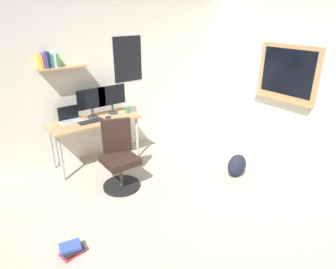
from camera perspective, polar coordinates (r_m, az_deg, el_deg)
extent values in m
plane|color=#ADA393|center=(3.80, 8.31, -14.99)|extent=(5.20, 5.20, 0.00)
cube|color=silver|center=(5.11, -10.77, 11.07)|extent=(5.00, 0.10, 2.60)
cube|color=tan|center=(4.62, -19.65, 12.08)|extent=(0.68, 0.20, 0.02)
cube|color=black|center=(5.15, -7.75, 14.18)|extent=(0.52, 0.01, 0.74)
cube|color=gold|center=(4.55, -23.42, 12.70)|extent=(0.04, 0.14, 0.18)
cube|color=#7A3D99|center=(4.56, -22.91, 12.96)|extent=(0.03, 0.14, 0.21)
cube|color=#3851B2|center=(4.57, -22.52, 13.03)|extent=(0.02, 0.14, 0.21)
cube|color=black|center=(4.58, -22.14, 13.19)|extent=(0.03, 0.14, 0.22)
cube|color=teal|center=(4.59, -21.64, 13.05)|extent=(0.04, 0.14, 0.18)
cube|color=silver|center=(4.60, -21.17, 13.39)|extent=(0.04, 0.14, 0.22)
cube|color=#3D934C|center=(4.61, -20.63, 13.25)|extent=(0.04, 0.14, 0.18)
cube|color=silver|center=(5.18, 29.11, 8.75)|extent=(0.10, 5.00, 2.60)
cube|color=tan|center=(5.44, 22.08, 11.07)|extent=(0.04, 1.10, 0.90)
cube|color=black|center=(5.43, 22.00, 11.06)|extent=(0.01, 0.94, 0.76)
cube|color=tan|center=(5.51, 21.11, 6.33)|extent=(0.12, 1.10, 0.03)
cube|color=tan|center=(4.73, -14.11, 2.60)|extent=(1.39, 0.57, 0.03)
cylinder|color=#B7B7BC|center=(4.50, -19.88, -4.44)|extent=(0.04, 0.04, 0.71)
cylinder|color=#B7B7BC|center=(4.94, -5.93, -0.58)|extent=(0.04, 0.04, 0.71)
cylinder|color=#B7B7BC|center=(4.89, -21.54, -2.42)|extent=(0.04, 0.04, 0.71)
cylinder|color=#B7B7BC|center=(5.30, -8.47, 0.99)|extent=(0.04, 0.04, 0.71)
cylinder|color=black|center=(4.30, -8.88, -9.68)|extent=(0.52, 0.52, 0.04)
cylinder|color=#4C4C51|center=(4.21, -9.04, -7.50)|extent=(0.05, 0.05, 0.34)
cube|color=black|center=(4.10, -9.23, -4.92)|extent=(0.44, 0.44, 0.09)
cube|color=black|center=(4.16, -9.88, -0.20)|extent=(0.40, 0.20, 0.48)
cube|color=#ADAFB5|center=(4.71, -18.09, 2.38)|extent=(0.31, 0.21, 0.02)
cube|color=black|center=(4.77, -18.67, 3.99)|extent=(0.31, 0.01, 0.21)
cylinder|color=#38383D|center=(4.82, -14.24, 3.27)|extent=(0.17, 0.17, 0.01)
cylinder|color=#38383D|center=(4.80, -14.33, 4.14)|extent=(0.03, 0.03, 0.14)
cube|color=black|center=(4.72, -14.55, 6.69)|extent=(0.46, 0.02, 0.31)
cylinder|color=#38383D|center=(4.96, -10.58, 4.13)|extent=(0.17, 0.17, 0.01)
cylinder|color=#38383D|center=(4.93, -10.64, 4.98)|extent=(0.03, 0.03, 0.14)
cube|color=black|center=(4.86, -10.78, 7.47)|extent=(0.46, 0.02, 0.31)
cube|color=black|center=(4.64, -14.57, 2.47)|extent=(0.37, 0.13, 0.02)
ellipsoid|color=#262628|center=(4.74, -11.48, 3.29)|extent=(0.10, 0.06, 0.03)
cylinder|color=#338C4C|center=(4.93, -7.77, 4.71)|extent=(0.08, 0.08, 0.09)
ellipsoid|color=#1E2333|center=(4.55, 13.13, -5.84)|extent=(0.32, 0.22, 0.35)
cube|color=#C63833|center=(3.42, -18.05, -20.85)|extent=(0.23, 0.19, 0.03)
cube|color=#7A3D99|center=(3.41, -18.08, -20.44)|extent=(0.22, 0.17, 0.02)
cube|color=black|center=(3.38, -17.90, -20.30)|extent=(0.22, 0.17, 0.02)
cube|color=#3851B2|center=(3.38, -18.34, -19.79)|extent=(0.24, 0.19, 0.03)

